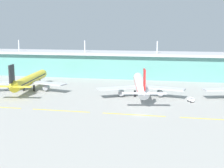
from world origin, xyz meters
name	(u,v)px	position (x,y,z in m)	size (l,w,h in m)	color
ground_plane	(140,115)	(0.00, 0.00, 0.00)	(600.00, 600.00, 0.00)	#9E9E99
terminal_building	(157,65)	(0.00, 108.95, 9.87)	(288.00, 34.00, 28.34)	#5B9E93
airliner_near_middle	(29,80)	(-72.93, 41.41, 6.45)	(48.38, 62.61, 18.90)	yellow
airliner_center	(141,85)	(-4.52, 38.88, 6.45)	(48.03, 64.00, 18.90)	white
taxiway_stripe_mid_west	(61,111)	(-37.00, 0.05, 0.02)	(28.00, 0.70, 0.04)	yellow
taxiway_stripe_centre	(133,115)	(-3.00, 0.05, 0.02)	(28.00, 0.70, 0.04)	yellow
taxiway_stripe_mid_east	(214,119)	(31.00, 0.05, 0.02)	(28.00, 0.70, 0.04)	yellow
baggage_cart	(191,100)	(22.69, 30.25, 1.26)	(3.49, 4.00, 2.48)	silver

